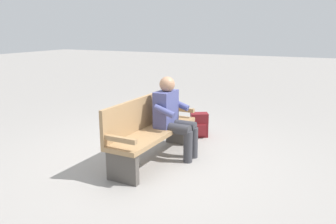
# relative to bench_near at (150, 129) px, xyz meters

# --- Properties ---
(ground_plane) EXTENTS (40.00, 40.00, 0.00)m
(ground_plane) POSITION_rel_bench_near_xyz_m (0.00, 0.07, -0.46)
(ground_plane) COLOR gray
(bench_near) EXTENTS (1.81, 0.52, 0.90)m
(bench_near) POSITION_rel_bench_near_xyz_m (0.00, 0.00, 0.00)
(bench_near) COLOR #9E7A51
(bench_near) RESTS_ON ground
(person_seated) EXTENTS (0.58, 0.58, 1.18)m
(person_seated) POSITION_rel_bench_near_xyz_m (-0.25, 0.24, 0.17)
(person_seated) COLOR #474C84
(person_seated) RESTS_ON ground
(backpack) EXTENTS (0.32, 0.35, 0.42)m
(backpack) POSITION_rel_bench_near_xyz_m (-1.30, 0.26, -0.25)
(backpack) COLOR maroon
(backpack) RESTS_ON ground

